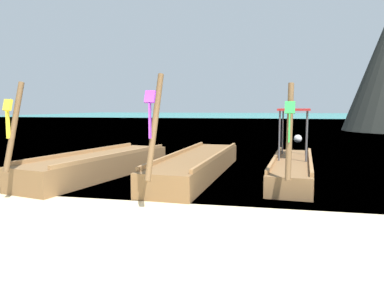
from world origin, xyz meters
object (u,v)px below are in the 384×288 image
at_px(mooring_buoy_near, 298,139).
at_px(longtail_boat_green_ribbon, 292,166).
at_px(longtail_boat_violet_ribbon, 198,165).
at_px(longtail_boat_yellow_ribbon, 99,165).

bearing_deg(mooring_buoy_near, longtail_boat_green_ribbon, -95.14).
relative_size(longtail_boat_violet_ribbon, mooring_buoy_near, 16.04).
xyz_separation_m(longtail_boat_violet_ribbon, longtail_boat_green_ribbon, (2.68, 0.13, 0.02)).
xyz_separation_m(longtail_boat_green_ribbon, mooring_buoy_near, (0.94, 10.50, -0.10)).
bearing_deg(mooring_buoy_near, longtail_boat_violet_ribbon, -108.81).
height_order(longtail_boat_yellow_ribbon, longtail_boat_green_ribbon, longtail_boat_yellow_ribbon).
distance_m(longtail_boat_yellow_ribbon, longtail_boat_green_ribbon, 5.49).
bearing_deg(longtail_boat_green_ribbon, longtail_boat_violet_ribbon, -177.18).
bearing_deg(longtail_boat_yellow_ribbon, longtail_boat_green_ribbon, 9.43).
bearing_deg(longtail_boat_violet_ribbon, mooring_buoy_near, 71.19).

